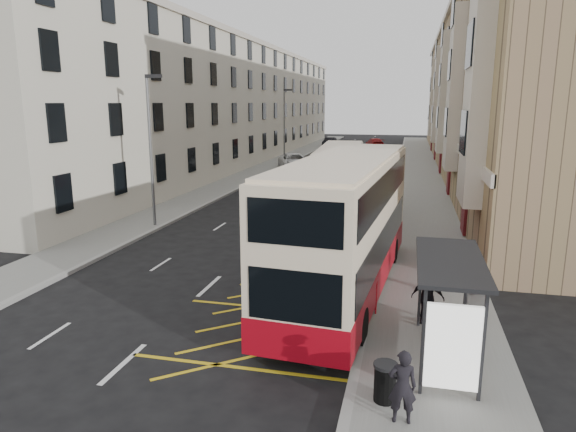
% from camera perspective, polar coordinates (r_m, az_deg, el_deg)
% --- Properties ---
extents(ground, '(200.00, 200.00, 0.00)m').
position_cam_1_polar(ground, '(16.24, -14.12, -12.32)').
color(ground, black).
rests_on(ground, ground).
extents(pavement_right, '(4.00, 120.00, 0.15)m').
position_cam_1_polar(pavement_right, '(43.52, 14.44, 3.31)').
color(pavement_right, slate).
rests_on(pavement_right, ground).
extents(pavement_left, '(3.00, 120.00, 0.15)m').
position_cam_1_polar(pavement_left, '(45.88, -5.32, 4.10)').
color(pavement_left, slate).
rests_on(pavement_left, ground).
extents(kerb_right, '(0.25, 120.00, 0.15)m').
position_cam_1_polar(kerb_right, '(43.52, 11.81, 3.44)').
color(kerb_right, gray).
rests_on(kerb_right, ground).
extents(kerb_left, '(0.25, 120.00, 0.15)m').
position_cam_1_polar(kerb_left, '(45.42, -3.53, 4.05)').
color(kerb_left, gray).
rests_on(kerb_left, ground).
extents(road_markings, '(10.00, 110.00, 0.01)m').
position_cam_1_polar(road_markings, '(58.81, 6.39, 5.85)').
color(road_markings, silver).
rests_on(road_markings, ground).
extents(terrace_right, '(10.75, 79.00, 15.25)m').
position_cam_1_polar(terrace_right, '(58.90, 21.50, 12.42)').
color(terrace_right, '#977757').
rests_on(terrace_right, ground).
extents(terrace_left, '(9.18, 79.00, 13.25)m').
position_cam_1_polar(terrace_left, '(61.98, -6.10, 12.23)').
color(terrace_left, beige).
rests_on(terrace_left, ground).
extents(bus_shelter, '(1.65, 4.25, 2.70)m').
position_cam_1_polar(bus_shelter, '(13.47, 18.16, -8.01)').
color(bus_shelter, black).
rests_on(bus_shelter, pavement_right).
extents(guard_railing, '(0.06, 6.56, 1.01)m').
position_cam_1_polar(guard_railing, '(19.65, 10.41, -5.06)').
color(guard_railing, red).
rests_on(guard_railing, pavement_right).
extents(street_lamp_near, '(0.93, 0.18, 8.00)m').
position_cam_1_polar(street_lamp_near, '(28.44, -14.98, 7.88)').
color(street_lamp_near, slate).
rests_on(street_lamp_near, pavement_left).
extents(street_lamp_far, '(0.93, 0.18, 8.00)m').
position_cam_1_polar(street_lamp_far, '(56.65, -0.37, 10.37)').
color(street_lamp_far, slate).
rests_on(street_lamp_far, pavement_left).
extents(double_decker_front, '(3.79, 12.47, 4.90)m').
position_cam_1_polar(double_decker_front, '(18.14, 6.46, -1.04)').
color(double_decker_front, '#FBE5C1').
rests_on(double_decker_front, ground).
extents(double_decker_rear, '(3.13, 10.70, 4.21)m').
position_cam_1_polar(double_decker_rear, '(30.41, 5.74, 3.78)').
color(double_decker_rear, '#FBE5C1').
rests_on(double_decker_rear, ground).
extents(litter_bin, '(0.55, 0.55, 0.91)m').
position_cam_1_polar(litter_bin, '(12.22, 10.73, -17.63)').
color(litter_bin, black).
rests_on(litter_bin, pavement_right).
extents(pedestrian_near, '(0.63, 0.45, 1.62)m').
position_cam_1_polar(pedestrian_near, '(11.45, 12.59, -18.00)').
color(pedestrian_near, black).
rests_on(pedestrian_near, pavement_right).
extents(pedestrian_mid, '(0.94, 0.77, 1.80)m').
position_cam_1_polar(pedestrian_mid, '(18.81, 15.99, -5.53)').
color(pedestrian_mid, black).
rests_on(pedestrian_mid, pavement_right).
extents(pedestrian_far, '(1.03, 0.56, 1.67)m').
position_cam_1_polar(pedestrian_far, '(16.14, 15.27, -8.75)').
color(pedestrian_far, black).
rests_on(pedestrian_far, pavement_right).
extents(white_van, '(4.68, 6.42, 1.62)m').
position_cam_1_polar(white_van, '(52.94, 0.70, 6.08)').
color(white_van, white).
rests_on(white_van, ground).
extents(car_silver, '(2.82, 4.45, 1.41)m').
position_cam_1_polar(car_silver, '(69.04, 5.19, 7.43)').
color(car_silver, '#9A9EA2').
rests_on(car_silver, ground).
extents(car_dark, '(1.78, 4.45, 1.44)m').
position_cam_1_polar(car_dark, '(81.03, 4.65, 8.19)').
color(car_dark, black).
rests_on(car_dark, ground).
extents(car_red, '(3.40, 5.52, 1.49)m').
position_cam_1_polar(car_red, '(79.27, 9.63, 7.98)').
color(car_red, '#A20D0E').
rests_on(car_red, ground).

